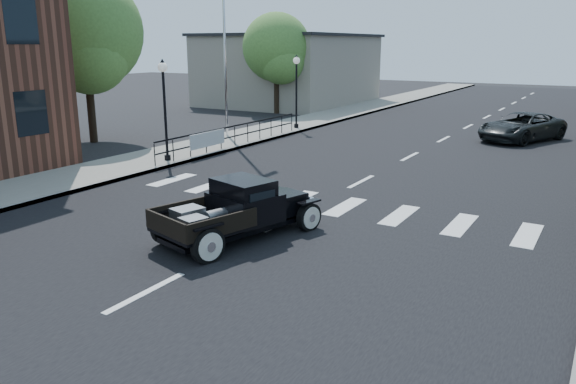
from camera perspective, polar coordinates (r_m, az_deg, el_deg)
The scene contains 13 objects.
ground at distance 12.95m, azimuth -4.92°, elevation -5.39°, with size 120.00×120.00×0.00m, color black.
road at distance 26.25m, azimuth 14.35°, elevation 4.58°, with size 14.00×80.00×0.02m, color black.
road_markings at distance 21.57m, azimuth 10.58°, elevation 2.61°, with size 12.00×60.00×0.06m, color silver, non-canonical shape.
sidewalk_left at distance 29.69m, azimuth -1.64°, elevation 6.30°, with size 3.00×80.00×0.15m, color gray.
low_building_left at distance 43.90m, azimuth 0.18°, elevation 12.23°, with size 10.00×12.00×5.00m, color gray.
railing at distance 24.84m, azimuth -5.43°, elevation 5.91°, with size 0.08×10.00×1.00m, color black, non-canonical shape.
banner at distance 23.25m, azimuth -8.14°, elevation 4.72°, with size 0.04×2.20×0.60m, color silver, non-canonical shape.
lamp_post_b at distance 21.77m, azimuth -12.39°, elevation 8.09°, with size 0.36×0.36×3.79m, color black, non-canonical shape.
lamp_post_c at distance 29.86m, azimuth 0.86°, elevation 10.15°, with size 0.36×0.36×3.79m, color black, non-canonical shape.
big_tree_near at distance 27.66m, azimuth -19.77°, elevation 12.61°, with size 5.19×5.19×7.62m, color #497632, non-canonical shape.
big_tree_far at distance 37.44m, azimuth -1.17°, elevation 12.92°, with size 4.41×4.41×6.48m, color #497632, non-canonical shape.
hotrod_pickup at distance 13.18m, azimuth -5.15°, elevation -1.74°, with size 1.94×4.15×1.44m, color black, non-canonical shape.
second_car at distance 28.87m, azimuth 22.65°, elevation 6.10°, with size 2.19×4.75×1.32m, color black.
Camera 1 is at (7.09, -9.88, 4.46)m, focal length 35.00 mm.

